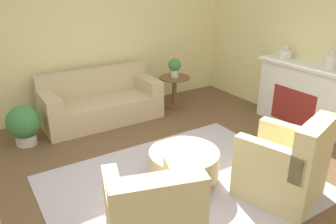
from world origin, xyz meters
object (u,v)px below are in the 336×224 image
(side_table, at_px, (174,86))
(vase_mantel_far, at_px, (331,62))
(vase_mantel_near, at_px, (285,54))
(ottoman_table, at_px, (184,163))
(armchair_right, at_px, (285,167))
(couch, at_px, (101,103))
(potted_plant_on_side_table, at_px, (175,66))
(potted_plant_floor, at_px, (24,124))

(side_table, distance_m, vase_mantel_far, 2.72)
(vase_mantel_near, bearing_deg, side_table, 130.76)
(ottoman_table, relative_size, vase_mantel_far, 2.86)
(armchair_right, bearing_deg, couch, 105.78)
(armchair_right, height_order, potted_plant_on_side_table, armchair_right)
(couch, distance_m, vase_mantel_far, 3.74)
(armchair_right, distance_m, vase_mantel_near, 2.52)
(side_table, relative_size, potted_plant_on_side_table, 1.69)
(couch, bearing_deg, vase_mantel_near, -30.93)
(potted_plant_floor, bearing_deg, potted_plant_on_side_table, 2.46)
(couch, xyz_separation_m, vase_mantel_near, (2.70, -1.62, 0.85))
(couch, relative_size, potted_plant_on_side_table, 5.62)
(vase_mantel_near, bearing_deg, vase_mantel_far, -90.00)
(vase_mantel_near, height_order, potted_plant_floor, vase_mantel_near)
(side_table, bearing_deg, couch, 173.77)
(vase_mantel_near, distance_m, vase_mantel_far, 0.82)
(ottoman_table, relative_size, side_table, 1.40)
(potted_plant_on_side_table, bearing_deg, ottoman_table, -120.75)
(armchair_right, xyz_separation_m, vase_mantel_far, (1.79, 0.78, 0.81))
(armchair_right, distance_m, side_table, 3.10)
(side_table, bearing_deg, potted_plant_floor, -177.54)
(side_table, xyz_separation_m, potted_plant_on_side_table, (0.00, 0.00, 0.39))
(armchair_right, xyz_separation_m, vase_mantel_near, (1.79, 1.60, 0.78))
(side_table, xyz_separation_m, vase_mantel_far, (1.26, -2.28, 0.78))
(side_table, relative_size, vase_mantel_near, 2.83)
(potted_plant_floor, bearing_deg, vase_mantel_near, -18.46)
(potted_plant_on_side_table, bearing_deg, side_table, -90.00)
(side_table, bearing_deg, potted_plant_on_side_table, 90.00)
(couch, relative_size, vase_mantel_near, 9.42)
(ottoman_table, height_order, side_table, side_table)
(vase_mantel_near, bearing_deg, couch, 149.07)
(couch, relative_size, side_table, 3.32)
(side_table, distance_m, potted_plant_on_side_table, 0.39)
(side_table, height_order, potted_plant_on_side_table, potted_plant_on_side_table)
(couch, height_order, ottoman_table, couch)
(side_table, xyz_separation_m, potted_plant_floor, (-2.76, -0.12, -0.08))
(vase_mantel_far, bearing_deg, couch, 137.92)
(armchair_right, relative_size, vase_mantel_far, 3.40)
(potted_plant_on_side_table, bearing_deg, couch, 173.77)
(vase_mantel_near, xyz_separation_m, potted_plant_on_side_table, (-1.26, 1.46, -0.36))
(armchair_right, height_order, side_table, armchair_right)
(ottoman_table, bearing_deg, vase_mantel_near, 16.43)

